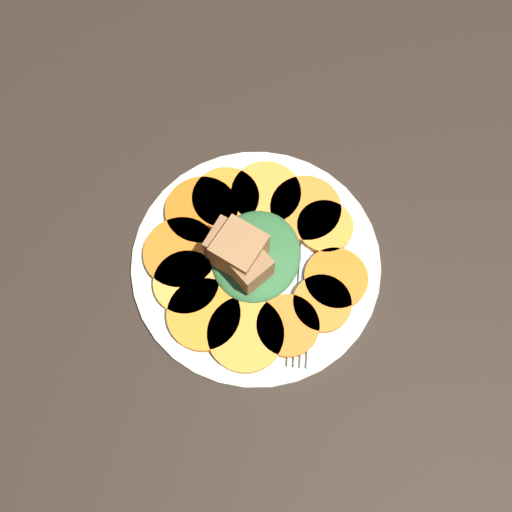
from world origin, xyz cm
name	(u,v)px	position (x,y,z in cm)	size (l,w,h in cm)	color
table_slab	(256,265)	(0.00, 0.00, 1.00)	(120.00, 120.00, 2.00)	black
plate	(256,261)	(0.00, 0.00, 2.52)	(28.08, 28.08, 1.05)	beige
carrot_slice_0	(187,283)	(-4.94, 6.46, 3.67)	(7.18, 7.18, 1.13)	orange
carrot_slice_1	(204,315)	(-7.78, 3.54, 3.67)	(7.88, 7.88, 1.13)	orange
carrot_slice_2	(246,334)	(-8.58, -1.32, 3.67)	(8.10, 8.10, 1.13)	orange
carrot_slice_3	(288,326)	(-6.50, -5.35, 3.67)	(6.68, 6.68, 1.13)	orange
carrot_slice_4	(322,304)	(-3.15, -8.27, 3.67)	(6.28, 6.28, 1.13)	orange
carrot_slice_5	(336,276)	(0.36, -9.06, 3.67)	(6.96, 6.96, 1.13)	orange
carrot_slice_6	(325,227)	(5.66, -6.51, 3.67)	(6.40, 6.40, 1.13)	orange
carrot_slice_7	(305,209)	(7.27, -3.84, 3.67)	(8.19, 8.19, 1.13)	orange
carrot_slice_8	(266,194)	(7.90, 1.05, 3.67)	(8.15, 8.15, 1.13)	orange
carrot_slice_9	(226,199)	(6.02, 5.38, 3.67)	(7.81, 7.81, 1.13)	orange
carrot_slice_10	(202,211)	(3.78, 7.57, 3.67)	(8.38, 8.38, 1.13)	#D76215
carrot_slice_11	(181,253)	(-1.80, 8.17, 3.67)	(8.35, 8.35, 1.13)	orange
center_pile	(248,254)	(-0.60, 0.68, 5.69)	(10.93, 9.97, 6.87)	#2D6033
fork	(303,288)	(-1.86, -5.89, 3.30)	(18.34, 5.07, 0.40)	#B2B2B7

